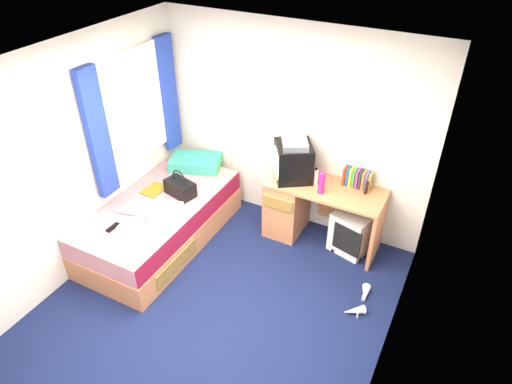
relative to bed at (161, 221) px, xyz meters
The scene contains 20 objects.
ground 1.26m from the bed, 27.27° to the right, with size 3.40×3.40×0.00m, color #0C1438.
room_shell 1.71m from the bed, 27.27° to the right, with size 3.40×3.40×3.40m.
bed is the anchor object (origin of this frame).
pillow 0.90m from the bed, 93.42° to the left, with size 0.62×0.39×0.13m, color #196BA8.
desk 1.64m from the bed, 32.23° to the left, with size 1.30×0.55×0.75m.
storage_cube 2.19m from the bed, 23.66° to the left, with size 0.40×0.40×0.50m, color silver.
crt_tv 1.67m from the bed, 35.00° to the left, with size 0.55×0.56×0.41m.
vcr 1.79m from the bed, 35.00° to the left, with size 0.38×0.27×0.07m, color silver.
book_row 2.28m from the bed, 27.99° to the left, with size 0.31×0.13×0.20m.
picture_frame 2.36m from the bed, 25.08° to the left, with size 0.02×0.12×0.14m, color black.
pink_water_bottle 1.89m from the bed, 24.02° to the left, with size 0.07×0.07×0.23m, color #DA1E72.
aerosol_can 1.84m from the bed, 29.57° to the left, with size 0.05×0.05×0.18m, color silver.
handbag 0.46m from the bed, 60.85° to the left, with size 0.39×0.28×0.32m.
towel 0.44m from the bed, 34.67° to the right, with size 0.33×0.27×0.11m, color white.
magazine 0.38m from the bed, 137.97° to the left, with size 0.21×0.28×0.01m, color gold.
water_bottle 0.47m from the bed, 116.82° to the right, with size 0.07×0.07×0.20m, color white.
colour_swatch_fan 0.66m from the bed, 93.25° to the right, with size 0.22×0.06×0.01m, color gold.
remote_control 0.66m from the bed, 102.56° to the right, with size 0.05×0.16×0.02m, color black.
window_assembly 1.28m from the bed, 143.32° to the left, with size 0.11×1.42×1.40m.
white_heels 2.37m from the bed, ahead, with size 0.23×0.48×0.09m.
Camera 1 is at (1.79, -2.60, 3.52)m, focal length 32.00 mm.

